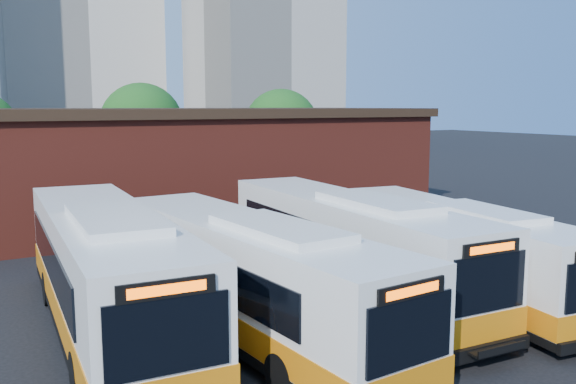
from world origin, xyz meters
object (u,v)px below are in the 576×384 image
bus_midwest (249,283)px  bus_west (106,277)px  bus_mideast (348,250)px  transit_worker (474,295)px  bus_east (455,253)px

bus_midwest → bus_west: bearing=142.4°
bus_mideast → transit_worker: (1.59, -4.20, -0.66)m
bus_west → transit_worker: bus_west is taller
bus_midwest → bus_mideast: size_ratio=0.97×
bus_mideast → bus_east: size_ratio=1.11×
bus_west → bus_mideast: 8.04m
transit_worker → bus_east: bearing=-53.8°
bus_east → bus_mideast: bearing=160.8°
bus_midwest → bus_mideast: (4.58, 1.68, 0.05)m
bus_midwest → bus_east: size_ratio=1.08×
bus_midwest → transit_worker: bus_midwest is taller
bus_west → transit_worker: 10.74m
bus_west → bus_east: size_ratio=1.14×
bus_mideast → bus_west: bearing=178.5°
transit_worker → bus_mideast: bearing=1.2°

